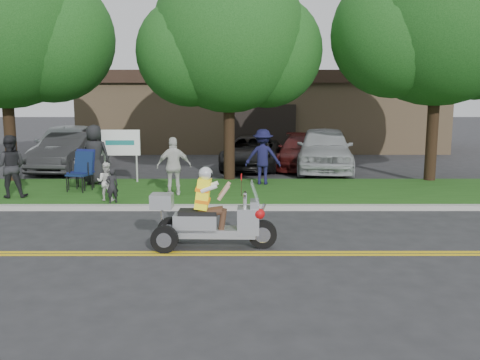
{
  "coord_description": "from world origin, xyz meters",
  "views": [
    {
      "loc": [
        0.83,
        -9.23,
        2.78
      ],
      "look_at": [
        0.84,
        2.0,
        0.92
      ],
      "focal_mm": 38.0,
      "sensor_mm": 36.0,
      "label": 1
    }
  ],
  "objects_px": {
    "lawn_chair_b": "(83,167)",
    "parked_car_far_right": "(324,149)",
    "spectator_adult_mid": "(10,166)",
    "parked_car_mid": "(252,153)",
    "parked_car_right": "(302,152)",
    "parked_car_far_left": "(67,146)",
    "parked_car_left": "(70,152)",
    "lawn_chair_a": "(82,169)",
    "spectator_adult_right": "(174,166)",
    "trike_scooter": "(208,220)"
  },
  "relations": [
    {
      "from": "spectator_adult_mid",
      "to": "spectator_adult_right",
      "type": "height_order",
      "value": "spectator_adult_mid"
    },
    {
      "from": "parked_car_left",
      "to": "parked_car_far_right",
      "type": "distance_m",
      "value": 9.5
    },
    {
      "from": "lawn_chair_a",
      "to": "parked_car_left",
      "type": "height_order",
      "value": "parked_car_left"
    },
    {
      "from": "lawn_chair_b",
      "to": "parked_car_far_right",
      "type": "relative_size",
      "value": 0.23
    },
    {
      "from": "parked_car_left",
      "to": "parked_car_far_left",
      "type": "bearing_deg",
      "value": 118.52
    },
    {
      "from": "spectator_adult_mid",
      "to": "parked_car_left",
      "type": "bearing_deg",
      "value": -97.98
    },
    {
      "from": "spectator_adult_right",
      "to": "parked_car_far_left",
      "type": "xyz_separation_m",
      "value": [
        -4.93,
        6.05,
        -0.02
      ]
    },
    {
      "from": "spectator_adult_mid",
      "to": "spectator_adult_right",
      "type": "distance_m",
      "value": 4.33
    },
    {
      "from": "spectator_adult_right",
      "to": "parked_car_right",
      "type": "bearing_deg",
      "value": -133.02
    },
    {
      "from": "parked_car_far_left",
      "to": "parked_car_left",
      "type": "relative_size",
      "value": 1.18
    },
    {
      "from": "trike_scooter",
      "to": "parked_car_left",
      "type": "relative_size",
      "value": 0.53
    },
    {
      "from": "lawn_chair_a",
      "to": "lawn_chair_b",
      "type": "xyz_separation_m",
      "value": [
        -0.06,
        0.35,
        0.02
      ]
    },
    {
      "from": "spectator_adult_mid",
      "to": "lawn_chair_a",
      "type": "bearing_deg",
      "value": -158.21
    },
    {
      "from": "trike_scooter",
      "to": "parked_car_far_left",
      "type": "xyz_separation_m",
      "value": [
        -6.13,
        10.65,
        0.35
      ]
    },
    {
      "from": "spectator_adult_right",
      "to": "parked_car_far_right",
      "type": "bearing_deg",
      "value": -142.19
    },
    {
      "from": "lawn_chair_b",
      "to": "spectator_adult_mid",
      "type": "relative_size",
      "value": 0.69
    },
    {
      "from": "lawn_chair_a",
      "to": "parked_car_far_right",
      "type": "relative_size",
      "value": 0.23
    },
    {
      "from": "spectator_adult_mid",
      "to": "parked_car_mid",
      "type": "bearing_deg",
      "value": -147.25
    },
    {
      "from": "lawn_chair_b",
      "to": "spectator_adult_mid",
      "type": "height_order",
      "value": "spectator_adult_mid"
    },
    {
      "from": "spectator_adult_mid",
      "to": "spectator_adult_right",
      "type": "relative_size",
      "value": 1.05
    },
    {
      "from": "lawn_chair_b",
      "to": "spectator_adult_mid",
      "type": "xyz_separation_m",
      "value": [
        -1.52,
        -1.35,
        0.19
      ]
    },
    {
      "from": "lawn_chair_b",
      "to": "trike_scooter",
      "type": "bearing_deg",
      "value": -38.74
    },
    {
      "from": "trike_scooter",
      "to": "spectator_adult_mid",
      "type": "distance_m",
      "value": 6.98
    },
    {
      "from": "lawn_chair_b",
      "to": "spectator_adult_right",
      "type": "distance_m",
      "value": 2.98
    },
    {
      "from": "parked_car_right",
      "to": "trike_scooter",
      "type": "bearing_deg",
      "value": -96.61
    },
    {
      "from": "lawn_chair_a",
      "to": "spectator_adult_mid",
      "type": "height_order",
      "value": "spectator_adult_mid"
    },
    {
      "from": "spectator_adult_mid",
      "to": "parked_car_far_right",
      "type": "xyz_separation_m",
      "value": [
        9.26,
        5.45,
        -0.1
      ]
    },
    {
      "from": "trike_scooter",
      "to": "parked_car_mid",
      "type": "bearing_deg",
      "value": 85.74
    },
    {
      "from": "lawn_chair_a",
      "to": "parked_car_left",
      "type": "bearing_deg",
      "value": 129.11
    },
    {
      "from": "parked_car_mid",
      "to": "parked_car_right",
      "type": "distance_m",
      "value": 1.99
    },
    {
      "from": "spectator_adult_mid",
      "to": "parked_car_left",
      "type": "height_order",
      "value": "spectator_adult_mid"
    },
    {
      "from": "trike_scooter",
      "to": "parked_car_right",
      "type": "xyz_separation_m",
      "value": [
        3.04,
        10.68,
        0.11
      ]
    },
    {
      "from": "spectator_adult_mid",
      "to": "parked_car_far_left",
      "type": "relative_size",
      "value": 0.32
    },
    {
      "from": "lawn_chair_a",
      "to": "parked_car_right",
      "type": "bearing_deg",
      "value": 55.02
    },
    {
      "from": "lawn_chair_b",
      "to": "parked_car_far_right",
      "type": "xyz_separation_m",
      "value": [
        7.75,
        4.1,
        0.09
      ]
    },
    {
      "from": "spectator_adult_mid",
      "to": "spectator_adult_right",
      "type": "xyz_separation_m",
      "value": [
        4.31,
        0.33,
        -0.04
      ]
    },
    {
      "from": "spectator_adult_mid",
      "to": "parked_car_far_right",
      "type": "height_order",
      "value": "spectator_adult_mid"
    },
    {
      "from": "spectator_adult_mid",
      "to": "parked_car_far_left",
      "type": "bearing_deg",
      "value": -94.88
    },
    {
      "from": "spectator_adult_mid",
      "to": "parked_car_mid",
      "type": "xyz_separation_m",
      "value": [
        6.57,
        6.17,
        -0.31
      ]
    },
    {
      "from": "lawn_chair_a",
      "to": "spectator_adult_mid",
      "type": "relative_size",
      "value": 0.67
    },
    {
      "from": "parked_car_mid",
      "to": "parked_car_far_right",
      "type": "bearing_deg",
      "value": -7.56
    },
    {
      "from": "parked_car_far_left",
      "to": "parked_car_mid",
      "type": "relative_size",
      "value": 1.15
    },
    {
      "from": "spectator_adult_mid",
      "to": "parked_car_mid",
      "type": "distance_m",
      "value": 9.02
    },
    {
      "from": "parked_car_mid",
      "to": "parked_car_right",
      "type": "bearing_deg",
      "value": 14.33
    },
    {
      "from": "parked_car_far_left",
      "to": "parked_car_far_right",
      "type": "xyz_separation_m",
      "value": [
        9.88,
        -0.93,
        -0.04
      ]
    },
    {
      "from": "lawn_chair_a",
      "to": "parked_car_far_right",
      "type": "distance_m",
      "value": 8.88
    },
    {
      "from": "trike_scooter",
      "to": "parked_car_mid",
      "type": "relative_size",
      "value": 0.52
    },
    {
      "from": "spectator_adult_right",
      "to": "parked_car_far_left",
      "type": "distance_m",
      "value": 7.81
    },
    {
      "from": "spectator_adult_right",
      "to": "spectator_adult_mid",
      "type": "bearing_deg",
      "value": -3.81
    },
    {
      "from": "spectator_adult_right",
      "to": "parked_car_far_right",
      "type": "distance_m",
      "value": 7.12
    }
  ]
}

